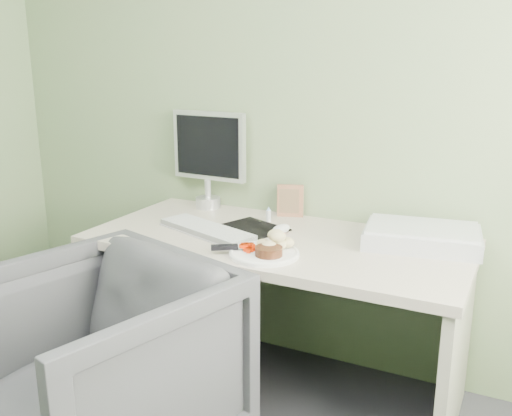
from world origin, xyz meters
The scene contains 15 objects.
wall_back centered at (0.00, 2.00, 1.35)m, with size 3.50×3.50×0.00m, color #6D865E.
desk centered at (0.00, 1.62, 0.55)m, with size 1.60×0.75×0.73m.
plate centered at (0.05, 1.40, 0.74)m, with size 0.27×0.27×0.01m, color white.
steak centered at (0.08, 1.38, 0.76)m, with size 0.11×0.11×0.03m, color black.
potato_pile centered at (0.08, 1.46, 0.78)m, with size 0.13×0.09×0.07m, color tan.
carrot_heap centered at (-0.02, 1.39, 0.76)m, with size 0.06×0.05×0.04m, color #EF3005.
steak_knife centered at (-0.06, 1.38, 0.76)m, with size 0.24×0.17×0.02m.
mousepad centered at (-0.16, 1.69, 0.73)m, with size 0.28×0.25×0.00m, color black.
keyboard centered at (-0.30, 1.55, 0.75)m, with size 0.48×0.14×0.02m, color white.
computer_mouse centered at (-0.01, 1.69, 0.75)m, with size 0.06×0.11×0.04m, color white.
photo_frame centered at (-0.08, 1.95, 0.81)m, with size 0.13×0.01×0.16m, color #9B6548.
eyedrop_bottle centered at (-0.14, 1.83, 0.76)m, with size 0.02×0.02×0.07m.
scanner centered at (0.57, 1.79, 0.77)m, with size 0.45×0.30×0.07m, color #B4B7BB.
monitor centered at (-0.52, 1.94, 1.00)m, with size 0.40×0.13×0.48m.
desk_chair centered at (-0.38, 0.93, 0.38)m, with size 0.81×0.84×0.76m, color #36373B.
Camera 1 is at (0.95, -0.47, 1.48)m, focal length 40.00 mm.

